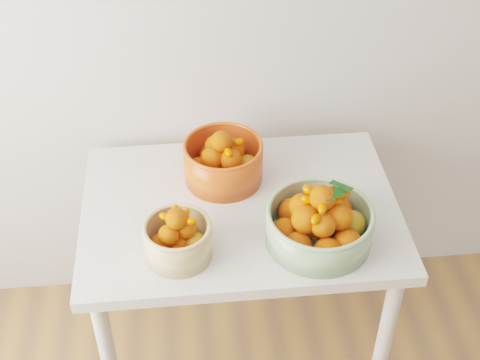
{
  "coord_description": "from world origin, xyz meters",
  "views": [
    {
      "loc": [
        -0.38,
        0.04,
        2.17
      ],
      "look_at": [
        -0.23,
        1.53,
        0.92
      ],
      "focal_mm": 50.0,
      "sensor_mm": 36.0,
      "label": 1
    }
  ],
  "objects_px": {
    "table": "(240,228)",
    "bowl_cream": "(178,239)",
    "bowl_green": "(320,223)",
    "bowl_orange": "(223,161)"
  },
  "relations": [
    {
      "from": "table",
      "to": "bowl_cream",
      "type": "xyz_separation_m",
      "value": [
        -0.2,
        -0.19,
        0.16
      ]
    },
    {
      "from": "bowl_green",
      "to": "bowl_orange",
      "type": "xyz_separation_m",
      "value": [
        -0.26,
        0.31,
        0.0
      ]
    },
    {
      "from": "bowl_green",
      "to": "bowl_orange",
      "type": "height_order",
      "value": "bowl_green"
    },
    {
      "from": "bowl_green",
      "to": "bowl_cream",
      "type": "bearing_deg",
      "value": -177.3
    },
    {
      "from": "bowl_orange",
      "to": "table",
      "type": "bearing_deg",
      "value": -73.55
    },
    {
      "from": "bowl_cream",
      "to": "bowl_green",
      "type": "bearing_deg",
      "value": 2.7
    },
    {
      "from": "table",
      "to": "bowl_orange",
      "type": "distance_m",
      "value": 0.23
    },
    {
      "from": "bowl_cream",
      "to": "bowl_green",
      "type": "distance_m",
      "value": 0.42
    },
    {
      "from": "table",
      "to": "bowl_green",
      "type": "bearing_deg",
      "value": -38.43
    },
    {
      "from": "table",
      "to": "bowl_orange",
      "type": "height_order",
      "value": "bowl_orange"
    }
  ]
}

